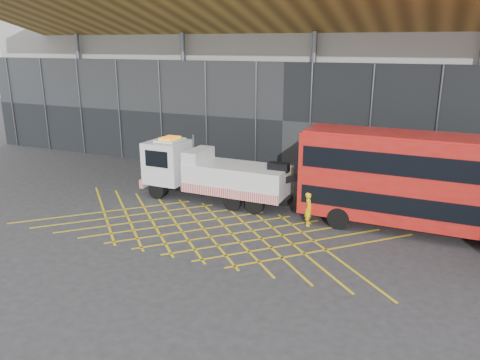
% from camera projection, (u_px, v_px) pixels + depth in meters
% --- Properties ---
extents(ground_plane, '(120.00, 120.00, 0.00)m').
position_uv_depth(ground_plane, '(177.00, 224.00, 24.76)').
color(ground_plane, '#2D2D30').
extents(road_markings, '(19.96, 7.16, 0.01)m').
position_uv_depth(road_markings, '(204.00, 229.00, 24.14)').
color(road_markings, yellow).
rests_on(road_markings, ground_plane).
extents(construction_building, '(55.00, 23.97, 18.00)m').
position_uv_depth(construction_building, '(311.00, 47.00, 37.69)').
color(construction_building, '#999893').
rests_on(construction_building, ground_plane).
extents(recovery_truck, '(10.77, 2.77, 3.76)m').
position_uv_depth(recovery_truck, '(210.00, 173.00, 28.09)').
color(recovery_truck, black).
rests_on(recovery_truck, ground_plane).
extents(bus_towed, '(12.32, 3.12, 4.98)m').
position_uv_depth(bus_towed, '(425.00, 180.00, 22.97)').
color(bus_towed, '#AD140F').
rests_on(bus_towed, ground_plane).
extents(worker, '(0.52, 0.71, 1.79)m').
position_uv_depth(worker, '(309.00, 209.00, 24.44)').
color(worker, yellow).
rests_on(worker, ground_plane).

